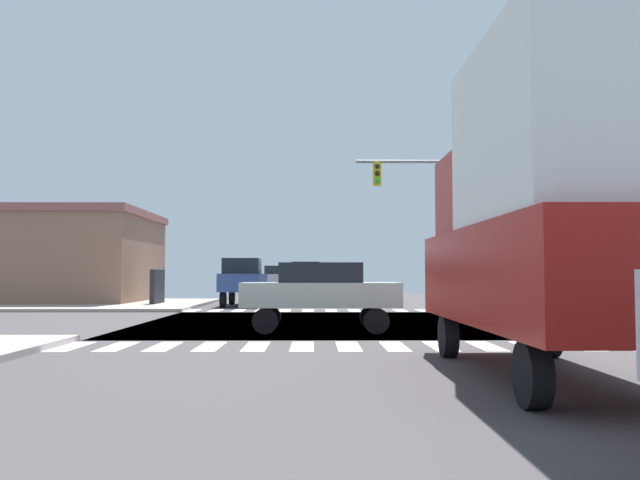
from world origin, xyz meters
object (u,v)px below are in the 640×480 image
Objects in this scene: sedan_nearside_1 at (308,280)px; suv_crossing_1 at (306,277)px; box_truck_outer_1 at (546,208)px; pickup_inner_3 at (275,277)px; sedan_farside_2 at (321,291)px; street_lamp at (465,220)px; traffic_signal_mast at (463,193)px; pickup_leading_1 at (244,280)px; bank_building at (27,257)px.

sedan_nearside_1 is 15.68m from suv_crossing_1.
box_truck_outer_1 is at bearing 94.78° from sedan_nearside_1.
suv_crossing_1 is 19.07m from pickup_inner_3.
sedan_nearside_1 is 39.42m from sedan_farside_2.
traffic_signal_mast is at bearing -102.91° from street_lamp.
pickup_leading_1 reaches higher than suv_crossing_1.
suv_crossing_1 is at bearing 117.52° from traffic_signal_mast.
street_lamp is 10.43m from suv_crossing_1.
traffic_signal_mast is 1.79× the size of sedan_nearside_1.
bank_building is (-25.01, -3.98, -2.38)m from street_lamp.
sedan_nearside_1 is at bearing 53.82° from bank_building.
pickup_leading_1 is 27.53m from pickup_inner_3.
pickup_inner_3 is (0.00, 27.53, 0.00)m from pickup_leading_1.
bank_building reaches higher than box_truck_outer_1.
suv_crossing_1 is at bearing -109.03° from pickup_leading_1.
sedan_nearside_1 is at bearing 120.01° from street_lamp.
traffic_signal_mast is 23.82m from bank_building.
suv_crossing_1 is at bearing 18.77° from bank_building.
traffic_signal_mast is 1.51× the size of pickup_inner_3.
bank_building is 3.46× the size of sedan_nearside_1.
box_truck_outer_1 is at bearing -158.45° from sedan_farside_2.
traffic_signal_mast is 1.51× the size of pickup_leading_1.
traffic_signal_mast is at bearing 81.02° from box_truck_outer_1.
traffic_signal_mast is at bearing 107.19° from pickup_inner_3.
pickup_inner_3 reaches higher than suv_crossing_1.
sedan_nearside_1 is 0.60× the size of box_truck_outer_1.
street_lamp is 25.44m from bank_building.
sedan_nearside_1 is (-6.97, 29.04, -3.98)m from traffic_signal_mast.
suv_crossing_1 is (-9.75, 1.21, -3.50)m from street_lamp.
pickup_leading_1 is 0.71× the size of box_truck_outer_1.
sedan_nearside_1 is at bearing 103.49° from traffic_signal_mast.
sedan_farside_2 is (-9.07, -22.52, -3.78)m from street_lamp.
sedan_farside_2 is 0.84× the size of pickup_inner_3.
bank_building is 25.89m from sedan_nearside_1.
box_truck_outer_1 is 51.46m from pickup_inner_3.
sedan_farside_2 is 23.74m from suv_crossing_1.
bank_building is 3.23× the size of suv_crossing_1.
suv_crossing_1 is 0.64× the size of box_truck_outer_1.
traffic_signal_mast is 12.75m from sedan_farside_2.
traffic_signal_mast reaches higher than sedan_farside_2.
bank_building is at bearing 62.96° from pickup_inner_3.
sedan_farside_2 is at bearing 103.77° from pickup_leading_1.
pickup_leading_1 is at bearing 13.77° from sedan_farside_2.
street_lamp is 0.55× the size of bank_building.
street_lamp is 19.86m from sedan_nearside_1.
bank_building is at bearing 18.77° from suv_crossing_1.
sedan_farside_2 is at bearing 94.95° from pickup_inner_3.
pickup_leading_1 is at bearing -15.97° from bank_building.
bank_building reaches higher than sedan_nearside_1.
box_truck_outer_1 is at bearing -54.44° from bank_building.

